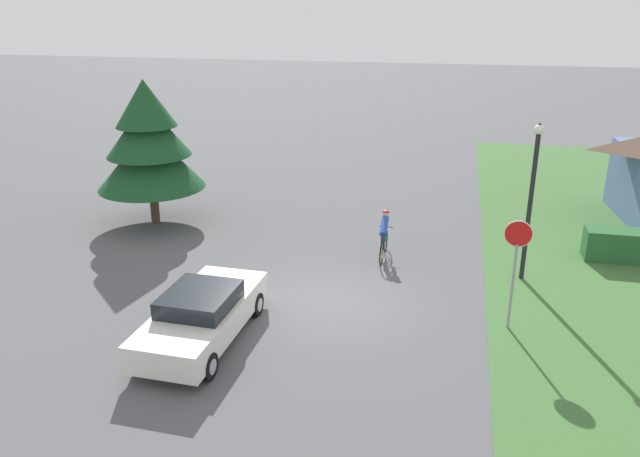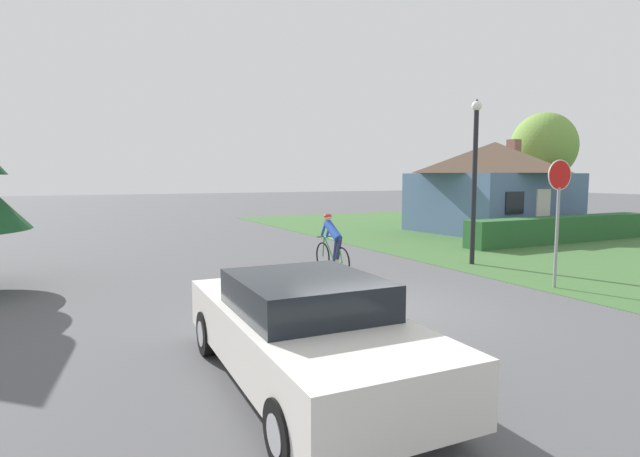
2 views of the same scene
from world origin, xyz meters
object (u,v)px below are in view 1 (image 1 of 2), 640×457
Objects in this scene: conifer_tall_near at (148,142)px; street_lamp at (532,191)px; cyclist at (384,237)px; stop_sign at (516,254)px; sedan_left_lane at (202,315)px.

street_lamp is at bearing -9.77° from conifer_tall_near.
cyclist is 5.44m from stop_sign.
sedan_left_lane is 7.75m from stop_sign.
cyclist is at bearing -10.32° from conifer_tall_near.
stop_sign is (3.65, -3.82, 1.27)m from cyclist.
cyclist is 0.35× the size of conifer_tall_near.
cyclist is 4.71m from street_lamp.
street_lamp is 0.89× the size of conifer_tall_near.
conifer_tall_near reaches higher than sedan_left_lane.
cyclist is 0.64× the size of stop_sign.
conifer_tall_near is (-12.39, 5.41, 1.02)m from stop_sign.
stop_sign is 13.56m from conifer_tall_near.
street_lamp reaches higher than sedan_left_lane.
stop_sign is 0.55× the size of conifer_tall_near.
conifer_tall_near is (-12.95, 2.23, 0.30)m from street_lamp.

